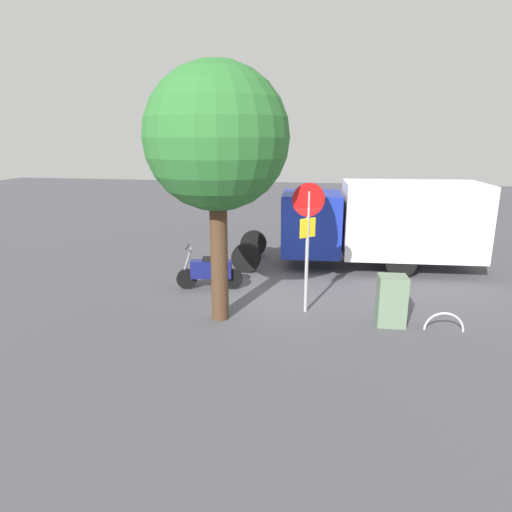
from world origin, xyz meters
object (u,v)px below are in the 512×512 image
bike_rack_hoop (443,331)px  motorcycle (211,270)px  stop_sign (308,228)px  utility_cabinet (391,301)px  street_tree (217,139)px  box_truck_near (378,220)px

bike_rack_hoop → motorcycle: bearing=-17.4°
stop_sign → utility_cabinet: stop_sign is taller
stop_sign → street_tree: bearing=21.2°
motorcycle → utility_cabinet: (-4.58, 1.64, 0.04)m
street_tree → bike_rack_hoop: size_ratio=6.55×
box_truck_near → bike_rack_hoop: (-1.12, 4.73, -1.54)m
motorcycle → utility_cabinet: size_ratio=1.60×
box_truck_near → motorcycle: (4.57, 2.94, -1.02)m
box_truck_near → bike_rack_hoop: bearing=99.4°
motorcycle → stop_sign: bearing=144.9°
stop_sign → bike_rack_hoop: (-3.02, 0.56, -2.04)m
stop_sign → bike_rack_hoop: size_ratio=3.60×
motorcycle → stop_sign: stop_sign is taller
street_tree → stop_sign: bearing=-158.8°
stop_sign → utility_cabinet: (-1.91, 0.42, -1.48)m
utility_cabinet → bike_rack_hoop: size_ratio=1.32×
utility_cabinet → box_truck_near: bearing=-89.9°
utility_cabinet → stop_sign: bearing=-12.3°
box_truck_near → bike_rack_hoop: box_truck_near is taller
utility_cabinet → bike_rack_hoop: 1.25m
motorcycle → street_tree: 4.07m
box_truck_near → motorcycle: 5.53m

